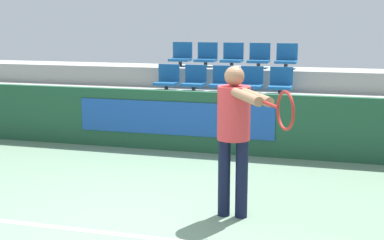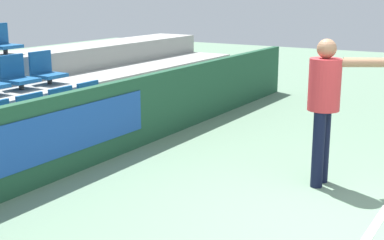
{
  "view_description": "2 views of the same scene",
  "coord_description": "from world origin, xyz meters",
  "px_view_note": "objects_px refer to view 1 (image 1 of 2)",
  "views": [
    {
      "loc": [
        2.05,
        -4.59,
        2.07
      ],
      "look_at": [
        0.33,
        1.63,
        0.85
      ],
      "focal_mm": 50.0,
      "sensor_mm": 36.0,
      "label": 1
    },
    {
      "loc": [
        -4.48,
        -0.96,
        2.08
      ],
      "look_at": [
        0.47,
        2.05,
        0.68
      ],
      "focal_mm": 50.0,
      "sensor_mm": 36.0,
      "label": 2
    }
  ],
  "objects_px": {
    "stadium_chair_2": "(211,109)",
    "stadium_chair_12": "(232,57)",
    "stadium_chair_5": "(167,79)",
    "stadium_chair_4": "(274,112)",
    "stadium_chair_3": "(242,111)",
    "stadium_chair_13": "(259,58)",
    "stadium_chair_9": "(281,83)",
    "stadium_chair_11": "(206,57)",
    "stadium_chair_1": "(180,108)",
    "stadium_chair_8": "(251,82)",
    "stadium_chair_7": "(222,81)",
    "stadium_chair_6": "(194,80)",
    "stadium_chair_0": "(151,107)",
    "stadium_chair_14": "(286,58)",
    "tennis_player": "(236,125)",
    "stadium_chair_10": "(181,56)"
  },
  "relations": [
    {
      "from": "stadium_chair_0",
      "to": "stadium_chair_5",
      "type": "height_order",
      "value": "stadium_chair_5"
    },
    {
      "from": "stadium_chair_3",
      "to": "stadium_chair_13",
      "type": "relative_size",
      "value": 1.0
    },
    {
      "from": "stadium_chair_8",
      "to": "stadium_chair_12",
      "type": "bearing_deg",
      "value": 120.1
    },
    {
      "from": "stadium_chair_2",
      "to": "stadium_chair_6",
      "type": "bearing_deg",
      "value": 120.1
    },
    {
      "from": "stadium_chair_5",
      "to": "stadium_chair_7",
      "type": "distance_m",
      "value": 1.06
    },
    {
      "from": "stadium_chair_0",
      "to": "stadium_chair_5",
      "type": "bearing_deg",
      "value": 90.0
    },
    {
      "from": "stadium_chair_8",
      "to": "stadium_chair_13",
      "type": "relative_size",
      "value": 1.0
    },
    {
      "from": "stadium_chair_0",
      "to": "stadium_chair_10",
      "type": "xyz_separation_m",
      "value": [
        0.0,
        1.82,
        0.75
      ]
    },
    {
      "from": "stadium_chair_13",
      "to": "stadium_chair_4",
      "type": "bearing_deg",
      "value": -73.84
    },
    {
      "from": "stadium_chair_4",
      "to": "stadium_chair_6",
      "type": "distance_m",
      "value": 1.87
    },
    {
      "from": "stadium_chair_6",
      "to": "stadium_chair_3",
      "type": "bearing_deg",
      "value": -40.78
    },
    {
      "from": "stadium_chair_8",
      "to": "tennis_player",
      "type": "xyz_separation_m",
      "value": [
        0.54,
        -4.25,
        0.05
      ]
    },
    {
      "from": "stadium_chair_5",
      "to": "stadium_chair_4",
      "type": "bearing_deg",
      "value": -23.33
    },
    {
      "from": "stadium_chair_4",
      "to": "stadium_chair_5",
      "type": "relative_size",
      "value": 1.0
    },
    {
      "from": "stadium_chair_9",
      "to": "stadium_chair_3",
      "type": "bearing_deg",
      "value": -120.1
    },
    {
      "from": "stadium_chair_2",
      "to": "stadium_chair_8",
      "type": "distance_m",
      "value": 1.12
    },
    {
      "from": "stadium_chair_9",
      "to": "stadium_chair_11",
      "type": "xyz_separation_m",
      "value": [
        -1.59,
        0.91,
        0.38
      ]
    },
    {
      "from": "stadium_chair_5",
      "to": "stadium_chair_8",
      "type": "xyz_separation_m",
      "value": [
        1.59,
        0.0,
        0.0
      ]
    },
    {
      "from": "stadium_chair_0",
      "to": "stadium_chair_5",
      "type": "distance_m",
      "value": 0.99
    },
    {
      "from": "stadium_chair_2",
      "to": "stadium_chair_9",
      "type": "distance_m",
      "value": 1.45
    },
    {
      "from": "stadium_chair_2",
      "to": "stadium_chair_12",
      "type": "distance_m",
      "value": 1.97
    },
    {
      "from": "stadium_chair_2",
      "to": "tennis_player",
      "type": "height_order",
      "value": "tennis_player"
    },
    {
      "from": "stadium_chair_9",
      "to": "stadium_chair_13",
      "type": "xyz_separation_m",
      "value": [
        -0.53,
        0.91,
        0.38
      ]
    },
    {
      "from": "stadium_chair_3",
      "to": "stadium_chair_5",
      "type": "distance_m",
      "value": 1.87
    },
    {
      "from": "stadium_chair_2",
      "to": "stadium_chair_11",
      "type": "relative_size",
      "value": 1.0
    },
    {
      "from": "stadium_chair_9",
      "to": "stadium_chair_6",
      "type": "bearing_deg",
      "value": 180.0
    },
    {
      "from": "stadium_chair_0",
      "to": "stadium_chair_11",
      "type": "xyz_separation_m",
      "value": [
        0.53,
        1.82,
        0.75
      ]
    },
    {
      "from": "stadium_chair_1",
      "to": "stadium_chair_2",
      "type": "xyz_separation_m",
      "value": [
        0.53,
        0.0,
        0.0
      ]
    },
    {
      "from": "stadium_chair_8",
      "to": "stadium_chair_6",
      "type": "bearing_deg",
      "value": 180.0
    },
    {
      "from": "stadium_chair_7",
      "to": "stadium_chair_13",
      "type": "distance_m",
      "value": 1.12
    },
    {
      "from": "stadium_chair_14",
      "to": "stadium_chair_12",
      "type": "bearing_deg",
      "value": 180.0
    },
    {
      "from": "stadium_chair_1",
      "to": "stadium_chair_11",
      "type": "relative_size",
      "value": 1.0
    },
    {
      "from": "stadium_chair_4",
      "to": "stadium_chair_14",
      "type": "distance_m",
      "value": 1.97
    },
    {
      "from": "stadium_chair_1",
      "to": "stadium_chair_3",
      "type": "bearing_deg",
      "value": 0.0
    },
    {
      "from": "stadium_chair_2",
      "to": "stadium_chair_6",
      "type": "xyz_separation_m",
      "value": [
        -0.53,
        0.91,
        0.38
      ]
    },
    {
      "from": "stadium_chair_6",
      "to": "stadium_chair_7",
      "type": "height_order",
      "value": "same"
    },
    {
      "from": "stadium_chair_2",
      "to": "stadium_chair_12",
      "type": "xyz_separation_m",
      "value": [
        0.0,
        1.82,
        0.75
      ]
    },
    {
      "from": "stadium_chair_1",
      "to": "stadium_chair_6",
      "type": "distance_m",
      "value": 0.99
    },
    {
      "from": "stadium_chair_0",
      "to": "stadium_chair_4",
      "type": "distance_m",
      "value": 2.11
    },
    {
      "from": "stadium_chair_12",
      "to": "tennis_player",
      "type": "distance_m",
      "value": 5.28
    },
    {
      "from": "stadium_chair_1",
      "to": "tennis_player",
      "type": "relative_size",
      "value": 0.3
    },
    {
      "from": "stadium_chair_11",
      "to": "stadium_chair_13",
      "type": "xyz_separation_m",
      "value": [
        1.06,
        0.0,
        0.0
      ]
    },
    {
      "from": "stadium_chair_6",
      "to": "stadium_chair_8",
      "type": "distance_m",
      "value": 1.06
    },
    {
      "from": "stadium_chair_3",
      "to": "stadium_chair_12",
      "type": "relative_size",
      "value": 1.0
    },
    {
      "from": "stadium_chair_8",
      "to": "tennis_player",
      "type": "bearing_deg",
      "value": -82.82
    },
    {
      "from": "stadium_chair_9",
      "to": "stadium_chair_14",
      "type": "xyz_separation_m",
      "value": [
        0.0,
        0.91,
        0.38
      ]
    },
    {
      "from": "stadium_chair_2",
      "to": "stadium_chair_11",
      "type": "bearing_deg",
      "value": 106.16
    },
    {
      "from": "stadium_chair_8",
      "to": "stadium_chair_7",
      "type": "bearing_deg",
      "value": 180.0
    },
    {
      "from": "stadium_chair_8",
      "to": "stadium_chair_12",
      "type": "relative_size",
      "value": 1.0
    },
    {
      "from": "stadium_chair_0",
      "to": "stadium_chair_2",
      "type": "bearing_deg",
      "value": 0.0
    }
  ]
}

